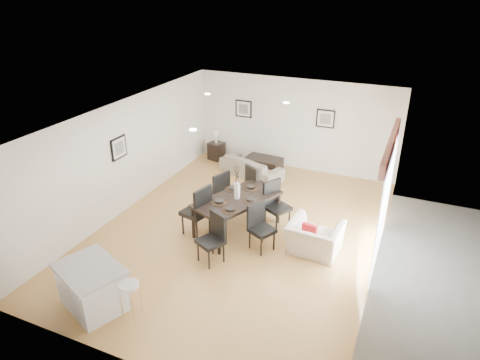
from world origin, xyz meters
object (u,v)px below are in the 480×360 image
at_px(bar_stool, 129,289).
at_px(side_table, 216,151).
at_px(dining_table, 237,201).
at_px(dining_chair_head, 214,235).
at_px(kitchen_island, 92,287).
at_px(dining_chair_efar, 275,202).
at_px(dining_chair_wnear, 199,208).
at_px(armchair, 314,238).
at_px(dining_chair_wfar, 218,191).
at_px(coffee_table, 263,165).
at_px(sofa, 251,167).
at_px(dining_chair_foot, 255,184).
at_px(dining_chair_enear, 259,224).

bearing_deg(bar_stool, side_table, 105.04).
distance_m(dining_table, bar_stool, 3.32).
relative_size(dining_table, side_table, 3.98).
xyz_separation_m(dining_chair_head, bar_stool, (-0.51, -2.05, 0.04)).
distance_m(kitchen_island, bar_stool, 0.83).
bearing_deg(dining_table, dining_chair_efar, 60.09).
height_order(dining_chair_wnear, bar_stool, dining_chair_wnear).
distance_m(armchair, dining_table, 1.87).
relative_size(dining_chair_wfar, coffee_table, 1.08).
distance_m(dining_chair_efar, side_table, 4.32).
relative_size(sofa, armchair, 1.82).
bearing_deg(dining_table, sofa, 128.72).
bearing_deg(dining_table, dining_chair_wnear, -120.43).
relative_size(dining_chair_wfar, dining_chair_head, 1.08).
distance_m(dining_chair_head, dining_chair_foot, 2.46).
xyz_separation_m(armchair, dining_chair_efar, (-1.12, 0.69, 0.27)).
xyz_separation_m(dining_chair_enear, coffee_table, (-1.33, 3.78, -0.37)).
relative_size(sofa, dining_chair_head, 1.84).
relative_size(dining_chair_wnear, coffee_table, 1.14).
bearing_deg(side_table, dining_chair_foot, -46.30).
xyz_separation_m(dining_chair_foot, side_table, (-2.27, 2.37, -0.33)).
xyz_separation_m(dining_chair_wnear, side_table, (-1.63, 4.12, -0.39)).
bearing_deg(bar_stool, dining_chair_wnear, 94.46).
xyz_separation_m(dining_chair_wnear, kitchen_island, (-0.59, -2.77, -0.26)).
distance_m(sofa, coffee_table, 0.49).
height_order(sofa, coffee_table, sofa).
relative_size(armchair, bar_stool, 1.44).
bearing_deg(dining_chair_enear, side_table, 64.12).
distance_m(dining_chair_head, kitchen_island, 2.44).
relative_size(armchair, dining_chair_head, 1.01).
bearing_deg(dining_chair_efar, dining_chair_enear, -150.34).
bearing_deg(coffee_table, dining_chair_foot, -70.27).
xyz_separation_m(sofa, bar_stool, (0.36, -6.17, 0.35)).
relative_size(dining_table, dining_chair_efar, 1.98).
relative_size(dining_chair_enear, side_table, 1.87).
bearing_deg(dining_chair_foot, dining_chair_enear, 148.44).
bearing_deg(dining_chair_enear, sofa, 52.13).
relative_size(coffee_table, side_table, 1.90).
distance_m(dining_chair_wnear, dining_chair_enear, 1.40).
xyz_separation_m(dining_chair_wfar, dining_chair_foot, (0.64, 0.78, -0.02)).
height_order(dining_chair_wfar, dining_chair_enear, dining_chair_wfar).
bearing_deg(dining_chair_head, side_table, 141.91).
height_order(dining_table, bar_stool, dining_table).
height_order(dining_chair_enear, dining_chair_foot, dining_chair_foot).
height_order(sofa, armchair, armchair).
bearing_deg(dining_chair_enear, kitchen_island, 172.39).
bearing_deg(coffee_table, bar_stool, -84.19).
height_order(dining_chair_wnear, kitchen_island, dining_chair_wnear).
xyz_separation_m(sofa, armchair, (2.65, -3.04, 0.06)).
bearing_deg(sofa, dining_chair_wnear, 112.63).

